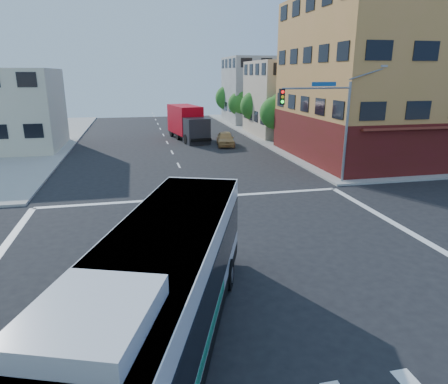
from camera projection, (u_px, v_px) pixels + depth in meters
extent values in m
plane|color=black|center=(229.00, 266.00, 16.22)|extent=(120.00, 120.00, 0.00)
cube|color=#99978E|center=(414.00, 129.00, 56.18)|extent=(50.00, 50.00, 0.15)
cube|color=#BB7D43|center=(400.00, 80.00, 35.67)|extent=(18.00, 15.00, 14.00)
cube|color=#551314|center=(393.00, 135.00, 37.09)|extent=(18.09, 15.08, 4.00)
cube|color=#BBA88F|center=(299.00, 98.00, 50.27)|extent=(12.00, 10.00, 9.00)
cube|color=#A7A7A1|center=(265.00, 90.00, 63.23)|extent=(12.00, 10.00, 10.00)
cylinder|color=gray|center=(346.00, 134.00, 27.56)|extent=(0.18, 0.18, 7.00)
cylinder|color=gray|center=(317.00, 88.00, 25.93)|extent=(5.01, 0.62, 0.12)
cube|color=black|center=(282.00, 97.00, 25.32)|extent=(0.32, 0.30, 1.00)
sphere|color=#FF0C0C|center=(283.00, 92.00, 25.07)|extent=(0.20, 0.20, 0.20)
sphere|color=yellow|center=(283.00, 97.00, 25.16)|extent=(0.20, 0.20, 0.20)
sphere|color=#19FF33|center=(282.00, 102.00, 25.25)|extent=(0.20, 0.20, 0.20)
cube|color=#144B89|center=(324.00, 84.00, 26.00)|extent=(1.80, 0.22, 0.28)
cube|color=gray|center=(384.00, 66.00, 27.03)|extent=(0.50, 0.22, 0.14)
cylinder|color=#372014|center=(275.00, 135.00, 44.59)|extent=(0.28, 0.28, 1.92)
sphere|color=#1C5C1A|center=(276.00, 113.00, 43.90)|extent=(3.60, 3.60, 3.60)
sphere|color=#1C5C1A|center=(281.00, 105.00, 43.45)|extent=(2.52, 2.52, 2.52)
cylinder|color=#372014|center=(255.00, 126.00, 52.07)|extent=(0.28, 0.28, 1.99)
sphere|color=#1C5C1A|center=(255.00, 106.00, 51.35)|extent=(3.80, 3.80, 3.80)
sphere|color=#1C5C1A|center=(259.00, 98.00, 50.88)|extent=(2.66, 2.66, 2.66)
cylinder|color=#372014|center=(239.00, 119.00, 59.57)|extent=(0.28, 0.28, 1.89)
sphere|color=#1C5C1A|center=(239.00, 104.00, 58.92)|extent=(3.40, 3.40, 3.40)
sphere|color=#1C5C1A|center=(243.00, 98.00, 58.47)|extent=(2.38, 2.38, 2.38)
cylinder|color=#372014|center=(227.00, 114.00, 67.04)|extent=(0.28, 0.28, 2.03)
sphere|color=#1C5C1A|center=(227.00, 98.00, 66.30)|extent=(4.00, 4.00, 4.00)
sphere|color=#1C5C1A|center=(230.00, 92.00, 65.81)|extent=(2.80, 2.80, 2.80)
cube|color=black|center=(158.00, 347.00, 10.49)|extent=(7.19, 13.36, 0.49)
cube|color=silver|center=(156.00, 302.00, 10.11)|extent=(7.17, 13.33, 3.13)
cube|color=black|center=(155.00, 295.00, 10.06)|extent=(7.09, 12.97, 1.37)
cube|color=black|center=(203.00, 213.00, 16.28)|extent=(2.44, 0.95, 1.48)
cube|color=#E5590C|center=(203.00, 187.00, 16.00)|extent=(1.99, 0.78, 0.31)
cube|color=silver|center=(153.00, 248.00, 9.69)|extent=(7.03, 13.06, 0.13)
cube|color=silver|center=(90.00, 317.00, 6.48)|extent=(2.67, 2.94, 0.40)
cube|color=#127250|center=(96.00, 338.00, 10.00)|extent=(2.10, 5.67, 0.31)
cube|color=#127250|center=(207.00, 348.00, 9.63)|extent=(2.10, 5.67, 0.31)
cylinder|color=black|center=(157.00, 270.00, 14.68)|extent=(0.70, 1.18, 1.14)
cylinder|color=#99999E|center=(153.00, 270.00, 14.70)|extent=(0.24, 0.55, 0.57)
cylinder|color=black|center=(228.00, 275.00, 14.34)|extent=(0.70, 1.18, 1.14)
cylinder|color=#99999E|center=(232.00, 275.00, 14.32)|extent=(0.24, 0.55, 0.57)
cube|color=#222227|center=(196.00, 131.00, 44.17)|extent=(2.89, 2.80, 2.81)
cube|color=black|center=(200.00, 128.00, 43.14)|extent=(2.25, 0.51, 1.08)
cube|color=red|center=(185.00, 119.00, 47.55)|extent=(3.69, 6.44, 3.25)
cube|color=black|center=(189.00, 135.00, 46.88)|extent=(3.96, 8.95, 0.32)
cylinder|color=black|center=(186.00, 139.00, 44.18)|extent=(0.50, 1.12, 1.08)
cylinder|color=black|center=(205.00, 138.00, 45.04)|extent=(0.50, 1.12, 1.08)
cylinder|color=black|center=(178.00, 135.00, 46.95)|extent=(0.50, 1.12, 1.08)
cylinder|color=black|center=(196.00, 134.00, 47.81)|extent=(0.50, 1.12, 1.08)
cylinder|color=black|center=(172.00, 132.00, 49.33)|extent=(0.50, 1.12, 1.08)
cylinder|color=black|center=(189.00, 131.00, 50.19)|extent=(0.50, 1.12, 1.08)
imported|color=tan|center=(225.00, 139.00, 43.13)|extent=(2.41, 4.65, 1.51)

